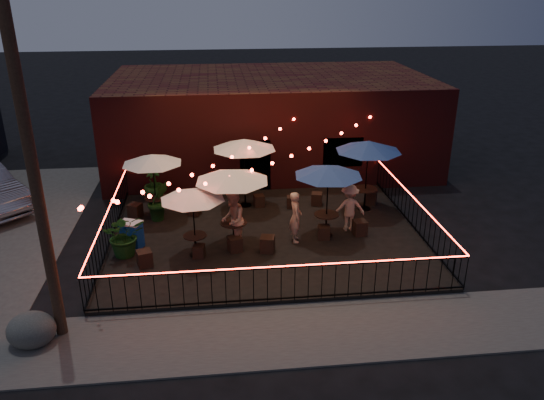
{
  "coord_description": "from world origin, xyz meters",
  "views": [
    {
      "loc": [
        -1.55,
        -13.69,
        7.89
      ],
      "look_at": [
        0.17,
        1.68,
        1.49
      ],
      "focal_mm": 35.0,
      "sensor_mm": 36.0,
      "label": 1
    }
  ],
  "objects_px": {
    "cafe_table_0": "(192,195)",
    "cafe_table_3": "(244,145)",
    "cafe_table_5": "(369,147)",
    "boulder": "(31,330)",
    "cafe_table_1": "(152,160)",
    "cafe_table_2": "(232,176)",
    "utility_pole": "(35,178)",
    "cooler": "(132,235)",
    "cafe_table_4": "(328,171)"
  },
  "relations": [
    {
      "from": "cafe_table_0",
      "to": "cooler",
      "type": "bearing_deg",
      "value": 160.18
    },
    {
      "from": "cafe_table_1",
      "to": "cafe_table_5",
      "type": "xyz_separation_m",
      "value": [
        7.5,
        -0.2,
        0.27
      ]
    },
    {
      "from": "cafe_table_4",
      "to": "cafe_table_1",
      "type": "bearing_deg",
      "value": 159.08
    },
    {
      "from": "cafe_table_0",
      "to": "cafe_table_2",
      "type": "bearing_deg",
      "value": 24.51
    },
    {
      "from": "cafe_table_3",
      "to": "cafe_table_4",
      "type": "xyz_separation_m",
      "value": [
        2.47,
        -2.79,
        -0.12
      ]
    },
    {
      "from": "cafe_table_3",
      "to": "boulder",
      "type": "height_order",
      "value": "cafe_table_3"
    },
    {
      "from": "cafe_table_2",
      "to": "cafe_table_3",
      "type": "bearing_deg",
      "value": 79.88
    },
    {
      "from": "cafe_table_0",
      "to": "cafe_table_4",
      "type": "bearing_deg",
      "value": 12.07
    },
    {
      "from": "cafe_table_0",
      "to": "cooler",
      "type": "height_order",
      "value": "cafe_table_0"
    },
    {
      "from": "cafe_table_3",
      "to": "cafe_table_1",
      "type": "bearing_deg",
      "value": -168.91
    },
    {
      "from": "cafe_table_2",
      "to": "cafe_table_3",
      "type": "xyz_separation_m",
      "value": [
        0.56,
        3.15,
        0.03
      ]
    },
    {
      "from": "cafe_table_1",
      "to": "cafe_table_2",
      "type": "distance_m",
      "value": 3.65
    },
    {
      "from": "utility_pole",
      "to": "cooler",
      "type": "distance_m",
      "value": 5.46
    },
    {
      "from": "cafe_table_5",
      "to": "cooler",
      "type": "relative_size",
      "value": 3.34
    },
    {
      "from": "cafe_table_1",
      "to": "cafe_table_3",
      "type": "xyz_separation_m",
      "value": [
        3.19,
        0.62,
        0.24
      ]
    },
    {
      "from": "cafe_table_3",
      "to": "cafe_table_5",
      "type": "relative_size",
      "value": 1.04
    },
    {
      "from": "utility_pole",
      "to": "cafe_table_1",
      "type": "bearing_deg",
      "value": 75.26
    },
    {
      "from": "cafe_table_0",
      "to": "cafe_table_3",
      "type": "relative_size",
      "value": 0.78
    },
    {
      "from": "cafe_table_1",
      "to": "cooler",
      "type": "xyz_separation_m",
      "value": [
        -0.54,
        -2.35,
        -1.65
      ]
    },
    {
      "from": "cafe_table_3",
      "to": "boulder",
      "type": "xyz_separation_m",
      "value": [
        -5.46,
        -7.41,
        -2.1
      ]
    },
    {
      "from": "cafe_table_5",
      "to": "cafe_table_0",
      "type": "bearing_deg",
      "value": -154.74
    },
    {
      "from": "utility_pole",
      "to": "boulder",
      "type": "distance_m",
      "value": 3.67
    },
    {
      "from": "utility_pole",
      "to": "cooler",
      "type": "relative_size",
      "value": 9.12
    },
    {
      "from": "cafe_table_2",
      "to": "cafe_table_3",
      "type": "relative_size",
      "value": 0.94
    },
    {
      "from": "cafe_table_5",
      "to": "cooler",
      "type": "bearing_deg",
      "value": -165.05
    },
    {
      "from": "cafe_table_0",
      "to": "cooler",
      "type": "relative_size",
      "value": 2.72
    },
    {
      "from": "utility_pole",
      "to": "cafe_table_4",
      "type": "distance_m",
      "value": 8.68
    },
    {
      "from": "cafe_table_4",
      "to": "cafe_table_5",
      "type": "relative_size",
      "value": 0.93
    },
    {
      "from": "boulder",
      "to": "cooler",
      "type": "bearing_deg",
      "value": 68.69
    },
    {
      "from": "cafe_table_0",
      "to": "cafe_table_5",
      "type": "xyz_separation_m",
      "value": [
        6.06,
        2.86,
        0.41
      ]
    },
    {
      "from": "cafe_table_5",
      "to": "boulder",
      "type": "bearing_deg",
      "value": -146.05
    },
    {
      "from": "cooler",
      "to": "boulder",
      "type": "xyz_separation_m",
      "value": [
        -1.73,
        -4.43,
        -0.2
      ]
    },
    {
      "from": "cafe_table_0",
      "to": "cafe_table_1",
      "type": "xyz_separation_m",
      "value": [
        -1.44,
        3.07,
        0.14
      ]
    },
    {
      "from": "utility_pole",
      "to": "cafe_table_4",
      "type": "bearing_deg",
      "value": 30.29
    },
    {
      "from": "cafe_table_0",
      "to": "cafe_table_2",
      "type": "distance_m",
      "value": 1.35
    },
    {
      "from": "cafe_table_4",
      "to": "boulder",
      "type": "bearing_deg",
      "value": -149.78
    },
    {
      "from": "cafe_table_4",
      "to": "boulder",
      "type": "distance_m",
      "value": 9.39
    },
    {
      "from": "cafe_table_5",
      "to": "cafe_table_1",
      "type": "bearing_deg",
      "value": 178.44
    },
    {
      "from": "cafe_table_1",
      "to": "utility_pole",
      "type": "bearing_deg",
      "value": -104.74
    },
    {
      "from": "cafe_table_1",
      "to": "cafe_table_0",
      "type": "bearing_deg",
      "value": -64.89
    },
    {
      "from": "boulder",
      "to": "cafe_table_4",
      "type": "bearing_deg",
      "value": 30.22
    },
    {
      "from": "cafe_table_4",
      "to": "utility_pole",
      "type": "bearing_deg",
      "value": -149.71
    },
    {
      "from": "utility_pole",
      "to": "cooler",
      "type": "bearing_deg",
      "value": 74.29
    },
    {
      "from": "cafe_table_0",
      "to": "cafe_table_3",
      "type": "height_order",
      "value": "cafe_table_3"
    },
    {
      "from": "cafe_table_0",
      "to": "cafe_table_1",
      "type": "relative_size",
      "value": 0.89
    },
    {
      "from": "cafe_table_2",
      "to": "cooler",
      "type": "height_order",
      "value": "cafe_table_2"
    },
    {
      "from": "cafe_table_4",
      "to": "cooler",
      "type": "distance_m",
      "value": 6.45
    },
    {
      "from": "boulder",
      "to": "cafe_table_0",
      "type": "bearing_deg",
      "value": 45.07
    },
    {
      "from": "cafe_table_3",
      "to": "cafe_table_4",
      "type": "distance_m",
      "value": 3.73
    },
    {
      "from": "cafe_table_0",
      "to": "utility_pole",
      "type": "bearing_deg",
      "value": -132.73
    }
  ]
}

